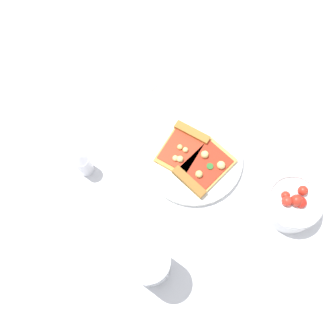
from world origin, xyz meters
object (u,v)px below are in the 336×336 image
(pizza_slice_far, at_px, (203,169))
(plate, at_px, (193,158))
(pizza_slice_near, at_px, (184,146))
(salad_bowl, at_px, (292,203))
(pepper_shaker, at_px, (83,164))
(soda_glass, at_px, (150,264))
(paper_napkin, at_px, (129,81))

(pizza_slice_far, bearing_deg, plate, 79.26)
(pizza_slice_near, relative_size, pizza_slice_far, 1.04)
(salad_bowl, distance_m, pepper_shaker, 0.47)
(soda_glass, relative_size, pepper_shaker, 1.82)
(paper_napkin, distance_m, pepper_shaker, 0.26)
(pizza_slice_far, height_order, salad_bowl, salad_bowl)
(pizza_slice_far, bearing_deg, pepper_shaker, 134.08)
(plate, xyz_separation_m, soda_glass, (-0.24, -0.11, 0.06))
(plate, distance_m, pizza_slice_far, 0.04)
(plate, bearing_deg, soda_glass, -155.36)
(pizza_slice_near, height_order, paper_napkin, pizza_slice_near)
(salad_bowl, xyz_separation_m, paper_napkin, (-0.03, 0.50, -0.03))
(pizza_slice_far, height_order, pepper_shaker, pepper_shaker)
(pepper_shaker, bearing_deg, paper_napkin, 25.23)
(soda_glass, xyz_separation_m, paper_napkin, (0.28, 0.38, -0.06))
(pizza_slice_near, height_order, pizza_slice_far, pizza_slice_far)
(salad_bowl, height_order, paper_napkin, salad_bowl)
(plate, xyz_separation_m, pizza_slice_near, (0.00, 0.03, 0.01))
(pizza_slice_far, xyz_separation_m, paper_napkin, (0.05, 0.31, -0.02))
(plate, xyz_separation_m, paper_napkin, (0.04, 0.27, -0.01))
(plate, height_order, pizza_slice_near, pizza_slice_near)
(pizza_slice_near, bearing_deg, plate, -93.39)
(salad_bowl, height_order, soda_glass, soda_glass)
(pepper_shaker, bearing_deg, pizza_slice_far, -45.92)
(salad_bowl, distance_m, paper_napkin, 0.50)
(plate, relative_size, paper_napkin, 1.83)
(pizza_slice_far, relative_size, pepper_shaker, 1.72)
(pizza_slice_far, xyz_separation_m, salad_bowl, (0.07, -0.19, 0.01))
(salad_bowl, bearing_deg, soda_glass, 158.59)
(plate, distance_m, pizza_slice_near, 0.03)
(plate, distance_m, soda_glass, 0.27)
(paper_napkin, bearing_deg, pizza_slice_far, -98.83)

